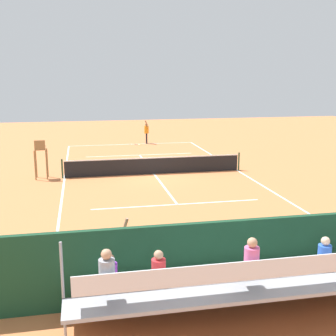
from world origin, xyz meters
name	(u,v)px	position (x,y,z in m)	size (l,w,h in m)	color
ground_plane	(154,174)	(0.00, 0.00, 0.00)	(60.00, 60.00, 0.00)	#D17542
court_line_markings	(154,174)	(0.00, -0.04, 0.00)	(10.10, 22.20, 0.01)	white
tennis_net	(154,165)	(0.00, 0.00, 0.50)	(10.30, 0.10, 1.07)	black
backdrop_wall	(245,256)	(0.00, 14.00, 1.00)	(18.00, 0.16, 2.00)	#194228
bleacher_stand	(266,283)	(0.05, 15.37, 0.95)	(9.06, 2.40, 2.48)	#9EA0A5
umpire_chair	(41,155)	(6.20, -0.11, 1.31)	(0.67, 0.67, 2.14)	olive
courtside_bench	(286,256)	(-1.50, 13.27, 0.56)	(1.80, 0.40, 0.93)	#9E754C
equipment_bag	(228,276)	(0.25, 13.40, 0.18)	(0.90, 0.36, 0.36)	#334C8C
tennis_player	(146,131)	(-1.27, -11.16, 1.02)	(0.41, 0.55, 1.93)	black
tennis_racket	(139,145)	(-0.57, -10.61, 0.01)	(0.57, 0.43, 0.03)	black
tennis_ball_near	(141,145)	(-0.67, -10.49, 0.03)	(0.07, 0.07, 0.07)	#CCDB33
line_judge	(124,254)	(3.05, 13.26, 1.02)	(0.43, 0.55, 1.93)	#232328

